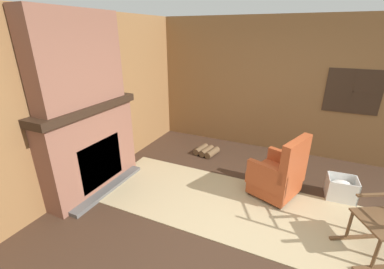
% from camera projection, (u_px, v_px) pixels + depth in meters
% --- Properties ---
extents(ground_plane, '(14.00, 14.00, 0.00)m').
position_uv_depth(ground_plane, '(252.00, 233.00, 3.23)').
color(ground_plane, '#3D281C').
extents(wood_panel_wall_left, '(0.06, 6.03, 2.67)m').
position_uv_depth(wood_panel_wall_left, '(75.00, 106.00, 3.80)').
color(wood_panel_wall_left, olive).
rests_on(wood_panel_wall_left, ground).
extents(wood_panel_wall_back, '(6.03, 0.09, 2.67)m').
position_uv_depth(wood_panel_wall_back, '(290.00, 88.00, 5.03)').
color(wood_panel_wall_back, olive).
rests_on(wood_panel_wall_back, ground).
extents(fireplace_hearth, '(0.55, 1.72, 1.39)m').
position_uv_depth(fireplace_hearth, '(92.00, 148.00, 3.95)').
color(fireplace_hearth, brown).
rests_on(fireplace_hearth, ground).
extents(chimney_breast, '(0.30, 1.42, 1.26)m').
position_uv_depth(chimney_breast, '(77.00, 59.00, 3.46)').
color(chimney_breast, brown).
rests_on(chimney_breast, fireplace_hearth).
extents(area_rug, '(4.05, 1.51, 0.01)m').
position_uv_depth(area_rug, '(229.00, 204.00, 3.76)').
color(area_rug, tan).
rests_on(area_rug, ground).
extents(armchair, '(0.83, 0.86, 1.00)m').
position_uv_depth(armchair, '(279.00, 175.00, 3.84)').
color(armchair, '#A84723').
rests_on(armchair, ground).
extents(firewood_stack, '(0.48, 0.45, 0.14)m').
position_uv_depth(firewood_stack, '(207.00, 151.00, 5.30)').
color(firewood_stack, brown).
rests_on(firewood_stack, ground).
extents(laundry_basket, '(0.43, 0.37, 0.34)m').
position_uv_depth(laundry_basket, '(341.00, 188.00, 3.86)').
color(laundry_basket, white).
rests_on(laundry_basket, ground).
extents(oil_lamp_vase, '(0.11, 0.11, 0.25)m').
position_uv_depth(oil_lamp_vase, '(59.00, 104.00, 3.36)').
color(oil_lamp_vase, '#99B29E').
rests_on(oil_lamp_vase, fireplace_hearth).
extents(storage_case, '(0.18, 0.27, 0.14)m').
position_uv_depth(storage_case, '(113.00, 90.00, 4.24)').
color(storage_case, gray).
rests_on(storage_case, fireplace_hearth).
extents(decorative_plate_on_mantel, '(0.06, 0.23, 0.23)m').
position_uv_depth(decorative_plate_on_mantel, '(82.00, 96.00, 3.70)').
color(decorative_plate_on_mantel, gold).
rests_on(decorative_plate_on_mantel, fireplace_hearth).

